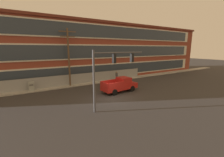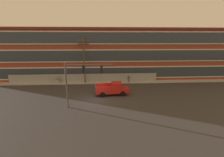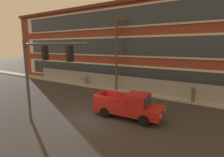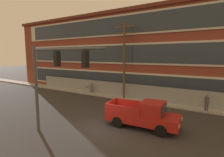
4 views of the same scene
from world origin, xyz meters
name	(u,v)px [view 2 (image 2 of 4)]	position (x,y,z in m)	size (l,w,h in m)	color
ground_plane	(97,98)	(0.00, 0.00, 0.00)	(160.00, 160.00, 0.00)	#333030
sidewalk_building_side	(98,82)	(0.00, 8.22, 0.08)	(80.00, 1.74, 0.16)	#9E9B93
brick_mill_building	(116,53)	(3.97, 13.45, 5.39)	(56.01, 9.32, 10.76)	brown
chain_link_fence	(84,78)	(-2.80, 8.55, 0.94)	(29.59, 0.06, 1.84)	gray
traffic_signal_mast	(80,76)	(-1.81, -2.91, 4.16)	(5.79, 0.43, 5.83)	#4C4C51
pickup_truck_red	(113,89)	(2.50, 1.42, 0.93)	(5.32, 2.27, 1.96)	#AD1E19
utility_pole_near_corner	(84,59)	(-2.59, 7.87, 4.91)	(2.52, 0.26, 8.87)	brown
electrical_cabinet	(57,80)	(-8.00, 7.91, 0.72)	(0.71, 0.51, 1.43)	#939993
pedestrian_near_cabinet	(129,78)	(6.07, 7.68, 0.97)	(0.41, 0.47, 1.69)	#4C4C51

